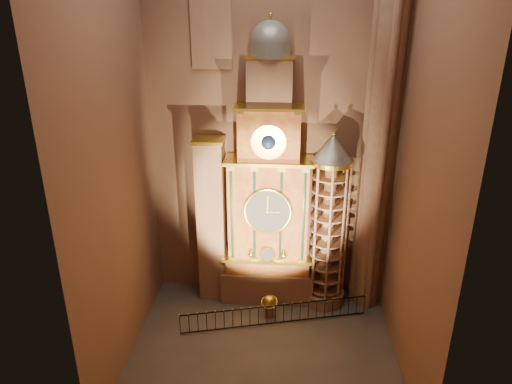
# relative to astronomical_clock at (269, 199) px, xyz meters

# --- Properties ---
(floor) EXTENTS (14.00, 14.00, 0.00)m
(floor) POSITION_rel_astronomical_clock_xyz_m (0.00, -4.96, -6.68)
(floor) COLOR #383330
(floor) RESTS_ON ground
(wall_back) EXTENTS (22.00, 0.00, 22.00)m
(wall_back) POSITION_rel_astronomical_clock_xyz_m (0.00, 1.04, 4.32)
(wall_back) COLOR brown
(wall_back) RESTS_ON floor
(wall_left) EXTENTS (0.00, 22.00, 22.00)m
(wall_left) POSITION_rel_astronomical_clock_xyz_m (-7.00, -4.96, 4.32)
(wall_left) COLOR brown
(wall_left) RESTS_ON floor
(wall_right) EXTENTS (0.00, 22.00, 22.00)m
(wall_right) POSITION_rel_astronomical_clock_xyz_m (7.00, -4.96, 4.32)
(wall_right) COLOR brown
(wall_right) RESTS_ON floor
(astronomical_clock) EXTENTS (5.60, 2.41, 16.70)m
(astronomical_clock) POSITION_rel_astronomical_clock_xyz_m (0.00, 0.00, 0.00)
(astronomical_clock) COLOR #8C634C
(astronomical_clock) RESTS_ON floor
(portrait_tower) EXTENTS (1.80, 1.60, 10.20)m
(portrait_tower) POSITION_rel_astronomical_clock_xyz_m (-3.40, 0.02, -1.53)
(portrait_tower) COLOR #8C634C
(portrait_tower) RESTS_ON floor
(stair_turret) EXTENTS (2.50, 2.50, 10.80)m
(stair_turret) POSITION_rel_astronomical_clock_xyz_m (3.50, -0.26, -1.41)
(stair_turret) COLOR #8C634C
(stair_turret) RESTS_ON floor
(gothic_pier) EXTENTS (2.04, 2.04, 22.00)m
(gothic_pier) POSITION_rel_astronomical_clock_xyz_m (6.10, 0.04, 4.32)
(gothic_pier) COLOR #8C634C
(gothic_pier) RESTS_ON floor
(stained_glass_window) EXTENTS (2.20, 0.14, 5.20)m
(stained_glass_window) POSITION_rel_astronomical_clock_xyz_m (-3.20, 0.95, 9.82)
(stained_glass_window) COLOR navy
(stained_glass_window) RESTS_ON wall_back
(celestial_globe) EXTENTS (1.18, 1.14, 1.40)m
(celestial_globe) POSITION_rel_astronomical_clock_xyz_m (0.20, -2.10, -5.84)
(celestial_globe) COLOR #8C634C
(celestial_globe) RESTS_ON floor
(iron_railing) EXTENTS (10.48, 2.68, 1.25)m
(iron_railing) POSITION_rel_astronomical_clock_xyz_m (0.58, -2.83, -6.00)
(iron_railing) COLOR black
(iron_railing) RESTS_ON floor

